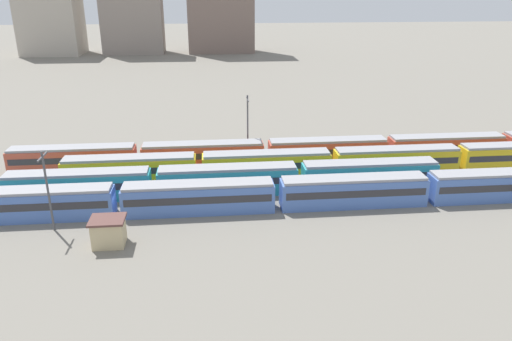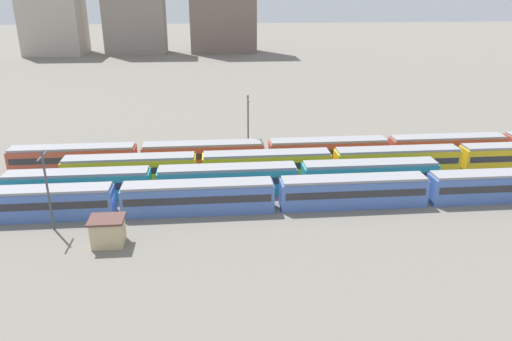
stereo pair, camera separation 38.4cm
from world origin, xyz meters
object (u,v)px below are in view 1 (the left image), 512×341
object	(u,v)px
train_track_1	(228,180)
signal_hut	(109,232)
train_track_2	(458,158)
catenary_pole_0	(47,187)
catenary_pole_1	(248,124)
train_track_3	(387,149)
train_track_0	(277,194)

from	to	relation	value
train_track_1	signal_hut	xyz separation A→B (m)	(-12.98, -12.31, -0.35)
train_track_2	catenary_pole_0	size ratio (longest dim) A/B	12.15
catenary_pole_1	catenary_pole_0	bearing A→B (deg)	-137.37
train_track_1	train_track_2	distance (m)	34.43
catenary_pole_0	catenary_pole_1	bearing A→B (deg)	42.63
train_track_2	catenary_pole_1	distance (m)	31.59
train_track_2	train_track_1	bearing A→B (deg)	-171.31
train_track_3	signal_hut	xyz separation A→B (m)	(-38.13, -22.71, -0.35)
catenary_pole_0	signal_hut	bearing A→B (deg)	-30.33
train_track_3	train_track_0	bearing A→B (deg)	-141.19
train_track_2	catenary_pole_0	world-z (taller)	catenary_pole_0
catenary_pole_0	train_track_1	bearing A→B (deg)	22.89
train_track_2	signal_hut	world-z (taller)	train_track_2
train_track_2	catenary_pole_0	bearing A→B (deg)	-165.87
catenary_pole_1	signal_hut	bearing A→B (deg)	-123.13
signal_hut	train_track_2	bearing A→B (deg)	20.43
train_track_1	train_track_3	bearing A→B (deg)	22.47
train_track_3	train_track_2	bearing A→B (deg)	-30.33
train_track_2	train_track_3	distance (m)	10.30
train_track_1	catenary_pole_1	bearing A→B (deg)	74.33
signal_hut	catenary_pole_0	bearing A→B (deg)	149.67
train_track_1	train_track_3	distance (m)	27.22
catenary_pole_0	catenary_pole_1	xyz separation A→B (m)	(23.49, 21.62, 0.44)
train_track_2	train_track_3	size ratio (longest dim) A/B	1.00
train_track_3	catenary_pole_1	bearing A→B (deg)	172.35
train_track_0	train_track_1	xyz separation A→B (m)	(-5.75, 5.20, -0.00)
catenary_pole_1	signal_hut	xyz separation A→B (m)	(-16.70, -25.59, -4.05)
train_track_3	catenary_pole_1	world-z (taller)	catenary_pole_1
catenary_pole_1	train_track_0	bearing A→B (deg)	-83.73
train_track_3	signal_hut	size ratio (longest dim) A/B	31.25
catenary_pole_0	train_track_2	bearing A→B (deg)	14.13
train_track_0	catenary_pole_0	xyz separation A→B (m)	(-25.52, -3.14, 3.26)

